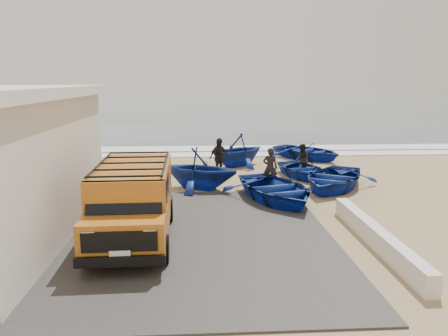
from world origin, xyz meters
name	(u,v)px	position (x,y,z in m)	size (l,w,h in m)	color
ground	(194,216)	(0.00, 0.00, 0.00)	(160.00, 160.00, 0.00)	tan
slab	(124,238)	(-2.00, -2.00, 0.03)	(12.00, 10.00, 0.05)	#3D3B38
ocean	(197,108)	(0.00, 56.00, 0.00)	(180.00, 88.00, 0.01)	#385166
surf_line	(196,155)	(0.00, 12.00, 0.03)	(180.00, 1.60, 0.06)	white
surf_wash	(196,149)	(0.00, 14.50, 0.02)	(180.00, 2.20, 0.04)	white
parapet	(376,237)	(5.00, -3.00, 0.28)	(0.35, 6.00, 0.55)	silver
van	(133,199)	(-1.69, -2.02, 1.19)	(2.20, 5.20, 2.21)	#C16C1C
boat_near_left	(275,189)	(3.04, 1.71, 0.47)	(3.24, 4.53, 0.94)	navy
boat_near_right	(333,178)	(5.78, 3.47, 0.46)	(3.16, 4.42, 0.92)	navy
boat_mid_left	(200,168)	(0.21, 3.75, 0.87)	(2.86, 3.31, 1.75)	navy
boat_mid_right	(303,170)	(5.02, 5.65, 0.37)	(2.57, 3.60, 0.75)	navy
boat_far_left	(238,150)	(2.24, 8.55, 0.87)	(2.84, 3.29, 1.73)	navy
boat_far_right	(307,151)	(6.40, 10.41, 0.45)	(3.10, 4.33, 0.90)	navy
fisherman_front	(270,168)	(3.19, 3.86, 0.85)	(0.62, 0.41, 1.70)	black
fisherman_middle	(302,160)	(5.09, 6.10, 0.76)	(0.74, 0.57, 1.52)	black
fisherman_back	(219,157)	(1.13, 6.11, 0.91)	(1.07, 0.45, 1.83)	black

